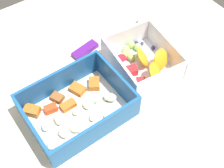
{
  "coord_description": "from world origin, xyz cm",
  "views": [
    {
      "loc": [
        -24.55,
        -32.58,
        56.97
      ],
      "look_at": [
        -1.78,
        -0.27,
        4.0
      ],
      "focal_mm": 48.28,
      "sensor_mm": 36.0,
      "label": 1
    }
  ],
  "objects_px": {
    "fruit_bowl": "(143,61)",
    "pasta_container": "(76,109)",
    "candy_bar": "(85,50)",
    "paper_cup_liner": "(145,22)"
  },
  "relations": [
    {
      "from": "fruit_bowl",
      "to": "paper_cup_liner",
      "type": "distance_m",
      "value": 0.15
    },
    {
      "from": "candy_bar",
      "to": "paper_cup_liner",
      "type": "height_order",
      "value": "paper_cup_liner"
    },
    {
      "from": "candy_bar",
      "to": "pasta_container",
      "type": "bearing_deg",
      "value": -127.68
    },
    {
      "from": "pasta_container",
      "to": "fruit_bowl",
      "type": "height_order",
      "value": "pasta_container"
    },
    {
      "from": "candy_bar",
      "to": "paper_cup_liner",
      "type": "xyz_separation_m",
      "value": [
        0.18,
        -0.01,
        0.0
      ]
    },
    {
      "from": "fruit_bowl",
      "to": "paper_cup_liner",
      "type": "xyz_separation_m",
      "value": [
        0.1,
        0.11,
        -0.01
      ]
    },
    {
      "from": "pasta_container",
      "to": "fruit_bowl",
      "type": "relative_size",
      "value": 1.21
    },
    {
      "from": "fruit_bowl",
      "to": "pasta_container",
      "type": "bearing_deg",
      "value": -173.73
    },
    {
      "from": "fruit_bowl",
      "to": "paper_cup_liner",
      "type": "bearing_deg",
      "value": 48.18
    },
    {
      "from": "fruit_bowl",
      "to": "candy_bar",
      "type": "distance_m",
      "value": 0.15
    }
  ]
}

